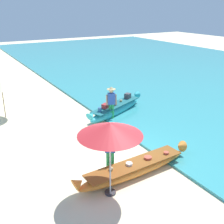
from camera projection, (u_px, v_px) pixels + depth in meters
The scene contains 8 objects.
ground_plane at pixel (120, 159), 10.71m from camera, with size 80.00×80.00×0.00m, color beige.
sea at pixel (204, 75), 23.44m from camera, with size 24.00×56.00×0.10m, color teal.
boat_orange_foreground at pixel (135, 168), 9.67m from camera, with size 4.77×0.93×0.72m.
boat_cyan_midground at pixel (116, 109), 14.98m from camera, with size 4.30×2.29×0.85m.
person_vendor_hatted at pixel (111, 101), 14.03m from camera, with size 0.58×0.44×1.76m.
person_tourist_customer at pixel (110, 148), 9.54m from camera, with size 0.58×0.46×1.68m.
patio_umbrella_large at pixel (110, 130), 7.98m from camera, with size 1.93×1.93×2.41m.
parasol_row_0 at pixel (1, 85), 14.09m from camera, with size 1.60×1.60×1.91m.
Camera 1 is at (-5.01, -7.90, 5.53)m, focal length 44.75 mm.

